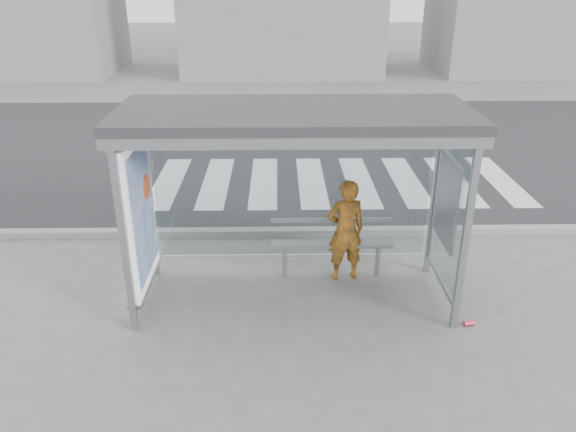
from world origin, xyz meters
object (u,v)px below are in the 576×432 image
object	(u,v)px
person	(345,230)
soda_can	(469,323)
bus_shelter	(264,159)
bench	(332,243)

from	to	relation	value
person	soda_can	distance (m)	2.04
bus_shelter	person	world-z (taller)	bus_shelter
bench	soda_can	size ratio (longest dim) A/B	13.27
bus_shelter	person	bearing A→B (deg)	23.17
bus_shelter	soda_can	bearing A→B (deg)	-16.41
person	bench	xyz separation A→B (m)	(-0.18, 0.04, -0.23)
bus_shelter	soda_can	size ratio (longest dim) A/B	32.59
person	soda_can	xyz separation A→B (m)	(1.46, -1.23, -0.72)
person	bus_shelter	bearing A→B (deg)	12.71
bus_shelter	soda_can	xyz separation A→B (m)	(2.57, -0.76, -1.95)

